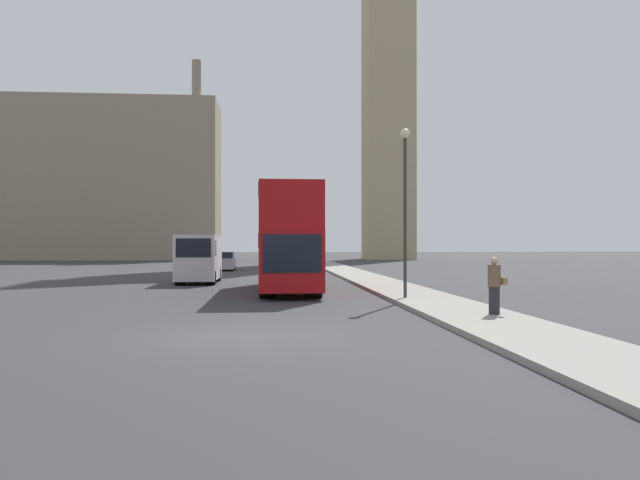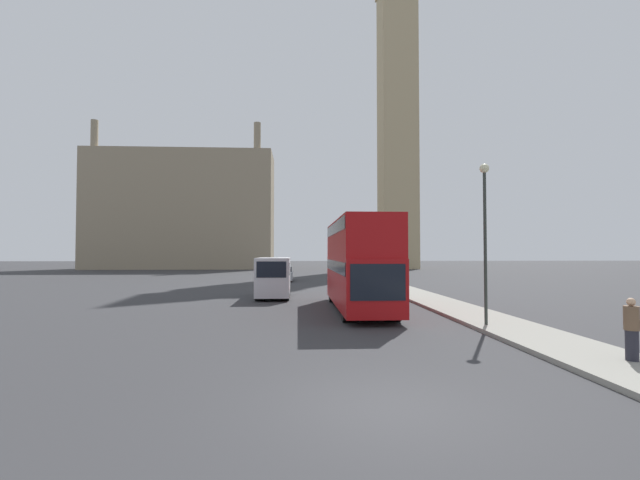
{
  "view_description": "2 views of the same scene",
  "coord_description": "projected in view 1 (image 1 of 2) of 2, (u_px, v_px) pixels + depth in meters",
  "views": [
    {
      "loc": [
        0.61,
        -14.32,
        2.1
      ],
      "look_at": [
        2.82,
        12.6,
        2.28
      ],
      "focal_mm": 35.0,
      "sensor_mm": 36.0,
      "label": 1
    },
    {
      "loc": [
        -1.63,
        -7.93,
        2.88
      ],
      "look_at": [
        -0.13,
        20.82,
        3.77
      ],
      "focal_mm": 24.0,
      "sensor_mm": 36.0,
      "label": 2
    }
  ],
  "objects": [
    {
      "name": "ground_plane",
      "position": [
        242.0,
        336.0,
        14.21
      ],
      "size": [
        300.0,
        300.0,
        0.0
      ],
      "primitive_type": "plane",
      "color": "#333335"
    },
    {
      "name": "sidewalk_strip",
      "position": [
        512.0,
        330.0,
        14.73
      ],
      "size": [
        2.7,
        120.0,
        0.15
      ],
      "color": "gray",
      "rests_on": "ground_plane"
    },
    {
      "name": "clock_tower",
      "position": [
        388.0,
        0.0,
        86.42
      ],
      "size": [
        7.03,
        7.2,
        70.49
      ],
      "color": "tan",
      "rests_on": "ground_plane"
    },
    {
      "name": "building_block_distant",
      "position": [
        95.0,
        180.0,
        84.69
      ],
      "size": [
        33.35,
        10.26,
        26.21
      ],
      "color": "gray",
      "rests_on": "ground_plane"
    },
    {
      "name": "red_double_decker_bus",
      "position": [
        288.0,
        235.0,
        27.85
      ],
      "size": [
        2.48,
        10.41,
        4.49
      ],
      "color": "#A80F11",
      "rests_on": "ground_plane"
    },
    {
      "name": "white_van",
      "position": [
        199.0,
        257.0,
        33.67
      ],
      "size": [
        2.08,
        5.26,
        2.58
      ],
      "color": "silver",
      "rests_on": "ground_plane"
    },
    {
      "name": "pedestrian",
      "position": [
        495.0,
        286.0,
        17.33
      ],
      "size": [
        0.51,
        0.35,
        1.59
      ],
      "color": "#23232D",
      "rests_on": "sidewalk_strip"
    },
    {
      "name": "street_lamp",
      "position": [
        405.0,
        188.0,
        22.8
      ],
      "size": [
        0.36,
        0.36,
        6.19
      ],
      "color": "#2D332D",
      "rests_on": "sidewalk_strip"
    },
    {
      "name": "parked_sedan",
      "position": [
        223.0,
        262.0,
        50.13
      ],
      "size": [
        1.87,
        4.75,
        1.47
      ],
      "color": "#99999E",
      "rests_on": "ground_plane"
    }
  ]
}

